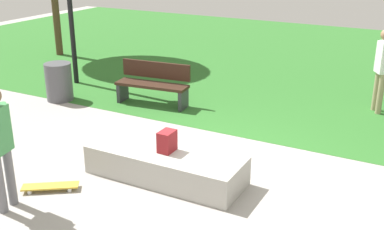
{
  "coord_description": "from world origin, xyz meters",
  "views": [
    {
      "loc": [
        3.05,
        -6.05,
        3.45
      ],
      "look_at": [
        -0.37,
        0.32,
        0.75
      ],
      "focal_mm": 44.8,
      "sensor_mm": 36.0,
      "label": 1
    }
  ],
  "objects_px": {
    "backpack_on_ledge": "(167,141)",
    "pedestrian_with_backpack": "(384,63)",
    "trash_bin": "(59,82)",
    "park_bench_by_oak": "(153,83)",
    "concrete_ledge": "(166,165)",
    "skateboard_by_ledge": "(50,186)"
  },
  "relations": [
    {
      "from": "park_bench_by_oak",
      "to": "pedestrian_with_backpack",
      "type": "distance_m",
      "value": 4.78
    },
    {
      "from": "skateboard_by_ledge",
      "to": "park_bench_by_oak",
      "type": "relative_size",
      "value": 0.47
    },
    {
      "from": "skateboard_by_ledge",
      "to": "pedestrian_with_backpack",
      "type": "xyz_separation_m",
      "value": [
        3.66,
        5.73,
        0.98
      ]
    },
    {
      "from": "skateboard_by_ledge",
      "to": "park_bench_by_oak",
      "type": "height_order",
      "value": "park_bench_by_oak"
    },
    {
      "from": "park_bench_by_oak",
      "to": "trash_bin",
      "type": "bearing_deg",
      "value": -159.22
    },
    {
      "from": "trash_bin",
      "to": "park_bench_by_oak",
      "type": "bearing_deg",
      "value": 20.78
    },
    {
      "from": "skateboard_by_ledge",
      "to": "concrete_ledge",
      "type": "bearing_deg",
      "value": 40.84
    },
    {
      "from": "trash_bin",
      "to": "pedestrian_with_backpack",
      "type": "xyz_separation_m",
      "value": [
        6.41,
        2.54,
        0.63
      ]
    },
    {
      "from": "concrete_ledge",
      "to": "skateboard_by_ledge",
      "type": "bearing_deg",
      "value": -139.16
    },
    {
      "from": "backpack_on_ledge",
      "to": "park_bench_by_oak",
      "type": "bearing_deg",
      "value": 36.37
    },
    {
      "from": "concrete_ledge",
      "to": "skateboard_by_ledge",
      "type": "height_order",
      "value": "concrete_ledge"
    },
    {
      "from": "concrete_ledge",
      "to": "park_bench_by_oak",
      "type": "distance_m",
      "value": 3.5
    },
    {
      "from": "backpack_on_ledge",
      "to": "pedestrian_with_backpack",
      "type": "relative_size",
      "value": 0.18
    },
    {
      "from": "concrete_ledge",
      "to": "park_bench_by_oak",
      "type": "bearing_deg",
      "value": 125.42
    },
    {
      "from": "park_bench_by_oak",
      "to": "pedestrian_with_backpack",
      "type": "height_order",
      "value": "pedestrian_with_backpack"
    },
    {
      "from": "backpack_on_ledge",
      "to": "skateboard_by_ledge",
      "type": "distance_m",
      "value": 1.81
    },
    {
      "from": "backpack_on_ledge",
      "to": "trash_bin",
      "type": "distance_m",
      "value": 4.55
    },
    {
      "from": "park_bench_by_oak",
      "to": "trash_bin",
      "type": "distance_m",
      "value": 2.14
    },
    {
      "from": "backpack_on_ledge",
      "to": "trash_bin",
      "type": "relative_size",
      "value": 0.38
    },
    {
      "from": "skateboard_by_ledge",
      "to": "park_bench_by_oak",
      "type": "bearing_deg",
      "value": 100.68
    },
    {
      "from": "trash_bin",
      "to": "pedestrian_with_backpack",
      "type": "bearing_deg",
      "value": 21.61
    },
    {
      "from": "backpack_on_ledge",
      "to": "pedestrian_with_backpack",
      "type": "bearing_deg",
      "value": -26.7
    }
  ]
}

